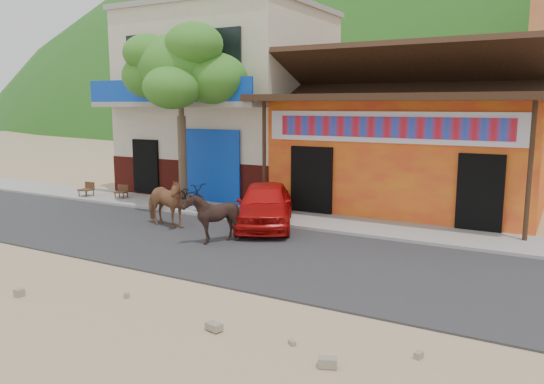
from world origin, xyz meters
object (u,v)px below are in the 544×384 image
Objects in this scene: cafe_chair_left at (121,186)px; cafe_chair_right at (86,183)px; cow_dark at (212,217)px; scooter at (191,196)px; red_car at (265,204)px; cow_tan at (164,202)px; tree at (181,116)px.

cafe_chair_left is 0.90× the size of cafe_chair_right.
scooter is at bearing -148.78° from cow_dark.
cafe_chair_right is at bearing 148.53° from red_car.
cow_tan reaches higher than cafe_chair_left.
scooter is 3.60m from cafe_chair_left.
cafe_chair_right is (-4.99, 0.09, 0.04)m from scooter.
tree is at bearing 77.35° from scooter.
scooter is at bearing -2.75° from cafe_chair_right.
scooter is at bearing 142.33° from red_car.
tree is 3.58× the size of cow_tan.
tree is 3.93m from cafe_chair_left.
cow_dark reaches higher than cafe_chair_right.
tree is 3.63m from cow_tan.
red_car is 2.24× the size of scooter.
tree is 6.21× the size of cafe_chair_right.
cow_tan is 1.74× the size of cafe_chair_right.
tree reaches higher than cow_tan.
cow_tan is at bearing -142.97° from scooter.
cafe_chair_right is at bearing -124.88° from cow_dark.
scooter is at bearing -25.36° from cafe_chair_left.
cafe_chair_right is (-5.64, 2.16, -0.15)m from cow_tan.
red_car is at bearing -27.12° from cafe_chair_left.
red_car is (3.75, -1.00, -2.44)m from tree.
cow_tan reaches higher than cafe_chair_right.
cow_dark is at bearing -122.04° from red_car.
tree is 4.50× the size of cow_dark.
cow_tan is 0.45× the size of red_car.
cow_tan is 2.41m from cow_dark.
cow_dark is at bearing -115.02° from scooter.
cafe_chair_left is (-4.23, 2.54, -0.20)m from cow_tan.
cow_tan is 6.04m from cafe_chair_right.
tree is at bearing 2.01° from cafe_chair_right.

